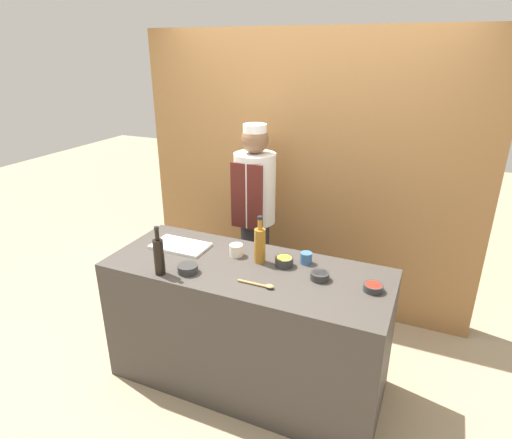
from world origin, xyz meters
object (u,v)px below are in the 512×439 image
object	(u,v)px
sauce_bowl_yellow	(284,261)
chef_center	(255,216)
cup_blue	(306,258)
bottle_soy	(159,256)
wooden_spoon	(260,285)
sauce_bowl_red	(373,287)
bottle_amber	(260,244)
cup_cream	(236,250)
cutting_board	(180,246)
sauce_bowl_green	(320,276)
sauce_bowl_brown	(188,268)

from	to	relation	value
sauce_bowl_yellow	chef_center	world-z (taller)	chef_center
sauce_bowl_yellow	cup_blue	distance (m)	0.15
bottle_soy	wooden_spoon	xyz separation A→B (m)	(0.64, 0.11, -0.12)
sauce_bowl_red	wooden_spoon	world-z (taller)	sauce_bowl_red
sauce_bowl_yellow	sauce_bowl_red	distance (m)	0.59
sauce_bowl_red	wooden_spoon	xyz separation A→B (m)	(-0.63, -0.22, -0.01)
bottle_amber	cup_cream	distance (m)	0.20
cup_blue	wooden_spoon	world-z (taller)	cup_blue
bottle_amber	cup_blue	bearing A→B (deg)	20.07
sauce_bowl_yellow	cutting_board	xyz separation A→B (m)	(-0.78, -0.04, -0.02)
sauce_bowl_green	cup_blue	distance (m)	0.22
bottle_amber	chef_center	size ratio (longest dim) A/B	0.19
sauce_bowl_green	bottle_soy	size ratio (longest dim) A/B	0.36
sauce_bowl_yellow	sauce_bowl_green	distance (m)	0.27
sauce_bowl_yellow	chef_center	xyz separation A→B (m)	(-0.52, 0.71, -0.02)
sauce_bowl_green	bottle_amber	distance (m)	0.45
wooden_spoon	chef_center	bearing A→B (deg)	115.51
sauce_bowl_yellow	sauce_bowl_red	xyz separation A→B (m)	(0.59, -0.08, -0.01)
bottle_amber	wooden_spoon	size ratio (longest dim) A/B	1.39
sauce_bowl_brown	wooden_spoon	size ratio (longest dim) A/B	0.56
cup_blue	bottle_amber	bearing A→B (deg)	-159.93
sauce_bowl_red	sauce_bowl_yellow	bearing A→B (deg)	172.03
sauce_bowl_red	bottle_amber	size ratio (longest dim) A/B	0.36
sauce_bowl_yellow	cup_blue	size ratio (longest dim) A/B	1.52
sauce_bowl_green	cup_blue	bearing A→B (deg)	129.79
sauce_bowl_brown	cutting_board	distance (m)	0.39
bottle_soy	cup_blue	bearing A→B (deg)	32.34
cutting_board	cup_cream	size ratio (longest dim) A/B	4.34
bottle_amber	cup_blue	distance (m)	0.32
sauce_bowl_yellow	bottle_soy	world-z (taller)	bottle_soy
cutting_board	sauce_bowl_green	bearing A→B (deg)	-2.33
sauce_bowl_red	cup_cream	xyz separation A→B (m)	(-0.94, 0.09, 0.02)
sauce_bowl_green	cutting_board	bearing A→B (deg)	177.67
cup_blue	cutting_board	bearing A→B (deg)	-171.87
bottle_amber	bottle_soy	distance (m)	0.65
sauce_bowl_green	bottle_amber	world-z (taller)	bottle_amber
sauce_bowl_brown	bottle_soy	size ratio (longest dim) A/B	0.40
sauce_bowl_yellow	sauce_bowl_red	world-z (taller)	sauce_bowl_yellow
sauce_bowl_brown	cutting_board	world-z (taller)	sauce_bowl_brown
sauce_bowl_red	sauce_bowl_green	xyz separation A→B (m)	(-0.32, 0.00, 0.00)
bottle_soy	chef_center	size ratio (longest dim) A/B	0.19
wooden_spoon	sauce_bowl_yellow	bearing A→B (deg)	82.41
sauce_bowl_red	cutting_board	xyz separation A→B (m)	(-1.37, 0.05, -0.01)
sauce_bowl_green	cup_blue	xyz separation A→B (m)	(-0.14, 0.17, 0.01)
bottle_amber	cup_blue	xyz separation A→B (m)	(0.29, 0.11, -0.09)
cutting_board	cup_cream	bearing A→B (deg)	5.66
sauce_bowl_brown	bottle_soy	bearing A→B (deg)	-150.55
cutting_board	wooden_spoon	world-z (taller)	wooden_spoon
cutting_board	bottle_amber	size ratio (longest dim) A/B	1.22
sauce_bowl_brown	bottle_amber	distance (m)	0.49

